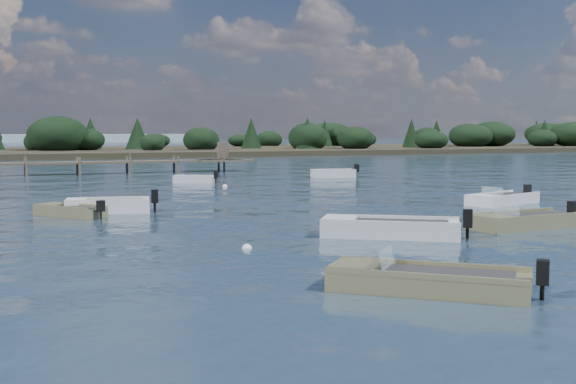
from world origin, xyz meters
name	(u,v)px	position (x,y,z in m)	size (l,w,h in m)	color
ground	(153,166)	(0.00, 60.00, 0.00)	(400.00, 400.00, 0.00)	#172636
dinghy_mid_grey	(390,232)	(-2.85, 6.15, 0.18)	(5.02, 4.21, 1.32)	silver
dinghy_extra_a	(108,209)	(-10.97, 17.74, 0.18)	(4.26, 2.24, 1.31)	silver
dinghy_mid_white_a	(525,224)	(3.27, 6.25, 0.16)	(5.26, 2.30, 1.21)	#6F6D4A
tender_far_white	(194,181)	(-2.38, 34.57, 0.15)	(3.15, 2.26, 1.09)	silver
dinghy_near_olive	(428,285)	(-6.52, -1.80, 0.16)	(4.55, 4.35, 1.21)	#6F6D4A
dinghy_extra_b	(70,213)	(-12.75, 16.90, 0.14)	(3.02, 3.45, 1.01)	#6F6D4A
tender_far_grey_b	(333,175)	(9.56, 36.08, 0.19)	(3.93, 1.92, 1.32)	silver
dinghy_mid_white_b	(503,201)	(8.29, 13.79, 0.16)	(4.85, 3.08, 1.19)	silver
buoy_c	(247,249)	(-8.43, 5.63, 0.00)	(0.32, 0.32, 0.32)	silver
buoy_e	(225,187)	(-1.40, 30.28, 0.00)	(0.32, 0.32, 0.32)	silver
buoy_extra_a	(484,206)	(6.95, 13.56, 0.00)	(0.32, 0.32, 0.32)	silver
far_headland	(250,141)	(25.00, 100.00, 1.96)	(190.00, 40.00, 5.80)	black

